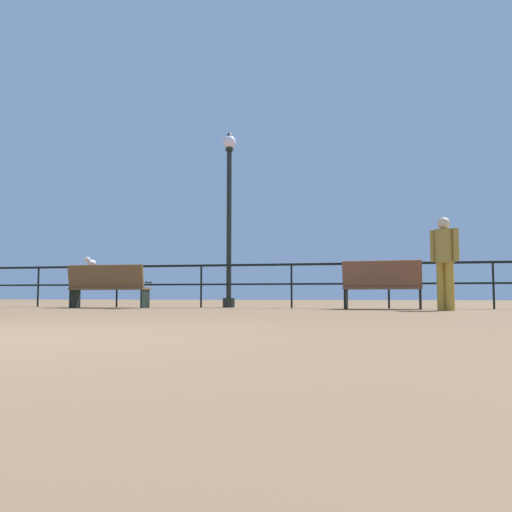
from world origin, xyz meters
name	(u,v)px	position (x,y,z in m)	size (l,w,h in m)	color
pier_railing	(246,275)	(0.00, 8.65, 0.74)	(23.13, 0.05, 0.99)	black
bench_near_left	(108,285)	(-3.02, 7.95, 0.52)	(1.80, 0.64, 0.96)	brown
bench_near_right	(382,284)	(2.98, 7.95, 0.52)	(1.59, 0.78, 0.98)	brown
lamppost_center	(229,209)	(-0.47, 8.95, 2.31)	(0.31, 0.31, 4.19)	black
person_at_railing	(445,257)	(4.09, 7.23, 0.99)	(0.47, 0.37, 1.73)	#B68F2F
seagull_on_rail	(91,262)	(-3.84, 8.63, 1.09)	(0.23, 0.44, 0.21)	silver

